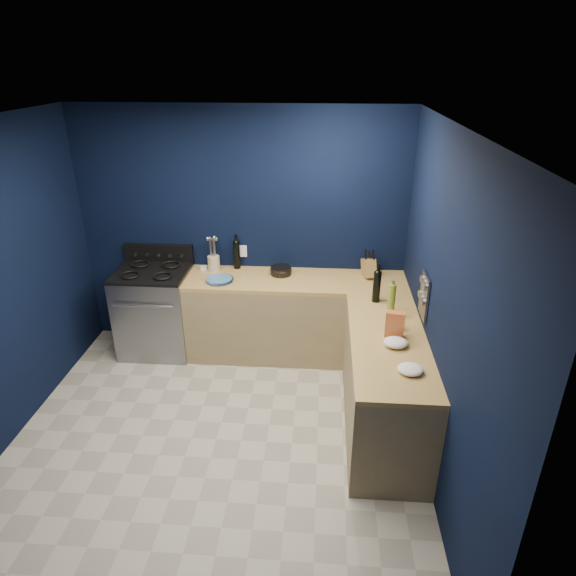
# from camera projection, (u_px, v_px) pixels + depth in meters

# --- Properties ---
(floor) EXTENTS (3.50, 3.50, 0.02)m
(floor) POSITION_uv_depth(u_px,v_px,m) (216.00, 440.00, 4.30)
(floor) COLOR #ACA796
(floor) RESTS_ON ground
(ceiling) EXTENTS (3.50, 3.50, 0.02)m
(ceiling) POSITION_uv_depth(u_px,v_px,m) (191.00, 125.00, 3.18)
(ceiling) COLOR silver
(ceiling) RESTS_ON ground
(wall_back) EXTENTS (3.50, 0.02, 2.60)m
(wall_back) POSITION_uv_depth(u_px,v_px,m) (242.00, 231.00, 5.33)
(wall_back) COLOR black
(wall_back) RESTS_ON ground
(wall_right) EXTENTS (0.02, 3.50, 2.60)m
(wall_right) POSITION_uv_depth(u_px,v_px,m) (443.00, 314.00, 3.62)
(wall_right) COLOR black
(wall_right) RESTS_ON ground
(wall_front) EXTENTS (3.50, 0.02, 2.60)m
(wall_front) POSITION_uv_depth(u_px,v_px,m) (115.00, 491.00, 2.15)
(wall_front) COLOR black
(wall_front) RESTS_ON ground
(cab_back) EXTENTS (2.30, 0.63, 0.86)m
(cab_back) POSITION_uv_depth(u_px,v_px,m) (296.00, 319.00, 5.37)
(cab_back) COLOR #947F55
(cab_back) RESTS_ON floor
(top_back) EXTENTS (2.30, 0.63, 0.04)m
(top_back) POSITION_uv_depth(u_px,v_px,m) (296.00, 281.00, 5.18)
(top_back) COLOR olive
(top_back) RESTS_ON cab_back
(cab_right) EXTENTS (0.63, 1.67, 0.86)m
(cab_right) POSITION_uv_depth(u_px,v_px,m) (384.00, 386.00, 4.27)
(cab_right) COLOR #947F55
(cab_right) RESTS_ON floor
(top_right) EXTENTS (0.63, 1.67, 0.04)m
(top_right) POSITION_uv_depth(u_px,v_px,m) (389.00, 341.00, 4.08)
(top_right) COLOR olive
(top_right) RESTS_ON cab_right
(gas_range) EXTENTS (0.76, 0.66, 0.92)m
(gas_range) POSITION_uv_depth(u_px,v_px,m) (157.00, 312.00, 5.44)
(gas_range) COLOR gray
(gas_range) RESTS_ON floor
(oven_door) EXTENTS (0.59, 0.02, 0.42)m
(oven_door) POSITION_uv_depth(u_px,v_px,m) (147.00, 327.00, 5.16)
(oven_door) COLOR black
(oven_door) RESTS_ON gas_range
(cooktop) EXTENTS (0.76, 0.66, 0.03)m
(cooktop) POSITION_uv_depth(u_px,v_px,m) (151.00, 272.00, 5.24)
(cooktop) COLOR black
(cooktop) RESTS_ON gas_range
(backguard) EXTENTS (0.76, 0.06, 0.20)m
(backguard) POSITION_uv_depth(u_px,v_px,m) (159.00, 253.00, 5.47)
(backguard) COLOR black
(backguard) RESTS_ON gas_range
(spice_panel) EXTENTS (0.02, 0.28, 0.38)m
(spice_panel) POSITION_uv_depth(u_px,v_px,m) (424.00, 296.00, 4.17)
(spice_panel) COLOR gray
(spice_panel) RESTS_ON wall_right
(wall_outlet) EXTENTS (0.09, 0.02, 0.13)m
(wall_outlet) POSITION_uv_depth(u_px,v_px,m) (243.00, 251.00, 5.40)
(wall_outlet) COLOR white
(wall_outlet) RESTS_ON wall_back
(plate_stack) EXTENTS (0.28, 0.28, 0.03)m
(plate_stack) POSITION_uv_depth(u_px,v_px,m) (219.00, 280.00, 5.11)
(plate_stack) COLOR #3167A7
(plate_stack) RESTS_ON top_back
(ramekin) EXTENTS (0.10, 0.10, 0.03)m
(ramekin) POSITION_uv_depth(u_px,v_px,m) (204.00, 268.00, 5.40)
(ramekin) COLOR white
(ramekin) RESTS_ON top_back
(utensil_crock) EXTENTS (0.14, 0.14, 0.16)m
(utensil_crock) POSITION_uv_depth(u_px,v_px,m) (214.00, 263.00, 5.35)
(utensil_crock) COLOR beige
(utensil_crock) RESTS_ON top_back
(wine_bottle_back) EXTENTS (0.10, 0.10, 0.30)m
(wine_bottle_back) POSITION_uv_depth(u_px,v_px,m) (237.00, 255.00, 5.38)
(wine_bottle_back) COLOR black
(wine_bottle_back) RESTS_ON top_back
(lemon_basket) EXTENTS (0.28, 0.28, 0.08)m
(lemon_basket) POSITION_uv_depth(u_px,v_px,m) (281.00, 271.00, 5.26)
(lemon_basket) COLOR black
(lemon_basket) RESTS_ON top_back
(knife_block) EXTENTS (0.16, 0.25, 0.24)m
(knife_block) POSITION_uv_depth(u_px,v_px,m) (369.00, 268.00, 5.19)
(knife_block) COLOR olive
(knife_block) RESTS_ON top_back
(wine_bottle_right) EXTENTS (0.09, 0.09, 0.30)m
(wine_bottle_right) POSITION_uv_depth(u_px,v_px,m) (377.00, 287.00, 4.64)
(wine_bottle_right) COLOR black
(wine_bottle_right) RESTS_ON top_right
(oil_bottle) EXTENTS (0.08, 0.08, 0.28)m
(oil_bottle) POSITION_uv_depth(u_px,v_px,m) (392.00, 299.00, 4.43)
(oil_bottle) COLOR olive
(oil_bottle) RESTS_ON top_right
(spice_jar_near) EXTENTS (0.06, 0.06, 0.10)m
(spice_jar_near) POSITION_uv_depth(u_px,v_px,m) (396.00, 316.00, 4.33)
(spice_jar_near) COLOR olive
(spice_jar_near) RESTS_ON top_right
(spice_jar_far) EXTENTS (0.05, 0.05, 0.08)m
(spice_jar_far) POSITION_uv_depth(u_px,v_px,m) (401.00, 324.00, 4.22)
(spice_jar_far) COLOR olive
(spice_jar_far) RESTS_ON top_right
(crouton_bag) EXTENTS (0.17, 0.10, 0.23)m
(crouton_bag) POSITION_uv_depth(u_px,v_px,m) (395.00, 324.00, 4.07)
(crouton_bag) COLOR #B82C37
(crouton_bag) RESTS_ON top_right
(towel_front) EXTENTS (0.24, 0.22, 0.07)m
(towel_front) POSITION_uv_depth(u_px,v_px,m) (395.00, 342.00, 3.96)
(towel_front) COLOR white
(towel_front) RESTS_ON top_right
(towel_end) EXTENTS (0.24, 0.22, 0.06)m
(towel_end) POSITION_uv_depth(u_px,v_px,m) (410.00, 369.00, 3.63)
(towel_end) COLOR white
(towel_end) RESTS_ON top_right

